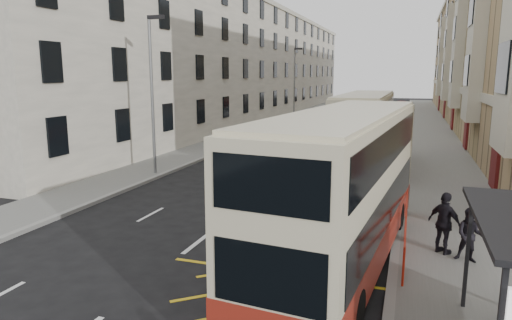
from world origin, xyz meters
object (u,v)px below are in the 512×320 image
(street_lamp_near, at_px, (153,87))
(pedestrian_far, at_px, (445,223))
(street_lamp_far, at_px, (295,80))
(car_red, at_px, (401,106))
(white_van, at_px, (316,115))
(pedestrian_mid, at_px, (470,235))
(car_dark, at_px, (346,102))
(double_decker_rear, at_px, (364,131))
(car_silver, at_px, (345,107))
(double_decker_front, at_px, (344,188))

(street_lamp_near, xyz_separation_m, pedestrian_far, (13.66, -6.93, -3.58))
(street_lamp_far, bearing_deg, street_lamp_near, -90.00)
(pedestrian_far, height_order, car_red, pedestrian_far)
(street_lamp_near, height_order, white_van, street_lamp_near)
(pedestrian_mid, xyz_separation_m, car_dark, (-12.06, 63.65, -0.15))
(white_van, distance_m, car_dark, 26.53)
(pedestrian_mid, relative_size, white_van, 0.27)
(double_decker_rear, bearing_deg, car_silver, 100.12)
(street_lamp_far, distance_m, car_red, 22.81)
(white_van, distance_m, car_silver, 15.07)
(car_dark, bearing_deg, street_lamp_near, -90.95)
(street_lamp_near, bearing_deg, double_decker_rear, 27.75)
(pedestrian_far, bearing_deg, double_decker_rear, -34.92)
(street_lamp_near, xyz_separation_m, car_dark, (2.24, 56.31, -3.87))
(car_silver, distance_m, car_red, 8.80)
(pedestrian_far, xyz_separation_m, car_dark, (-11.42, 63.24, -0.29))
(white_van, relative_size, car_dark, 1.20)
(white_van, relative_size, car_silver, 1.27)
(street_lamp_far, height_order, car_red, street_lamp_far)
(double_decker_front, bearing_deg, white_van, 107.94)
(pedestrian_mid, xyz_separation_m, car_red, (-3.16, 56.86, -0.17))
(double_decker_rear, relative_size, pedestrian_far, 5.86)
(street_lamp_far, height_order, double_decker_front, street_lamp_far)
(street_lamp_far, distance_m, double_decker_front, 39.83)
(street_lamp_near, height_order, car_silver, street_lamp_near)
(street_lamp_near, bearing_deg, white_van, 85.13)
(pedestrian_far, xyz_separation_m, car_red, (-2.53, 56.45, -0.32))
(street_lamp_far, relative_size, white_van, 1.43)
(street_lamp_near, bearing_deg, car_dark, 87.73)
(double_decker_rear, height_order, white_van, double_decker_rear)
(street_lamp_far, relative_size, double_decker_rear, 0.75)
(street_lamp_near, relative_size, pedestrian_far, 4.40)
(street_lamp_near, relative_size, pedestrian_mid, 5.24)
(car_silver, bearing_deg, car_red, 11.88)
(double_decker_front, relative_size, pedestrian_mid, 7.21)
(white_van, height_order, car_silver, white_van)
(double_decker_front, bearing_deg, car_dark, 103.16)
(street_lamp_near, xyz_separation_m, street_lamp_far, (0.00, 30.00, 0.00))
(pedestrian_far, bearing_deg, street_lamp_near, 12.22)
(street_lamp_near, distance_m, car_silver, 45.12)
(double_decker_front, bearing_deg, street_lamp_far, 111.45)
(double_decker_rear, bearing_deg, pedestrian_mid, -71.07)
(street_lamp_far, xyz_separation_m, double_decker_rear, (10.15, -24.66, -2.48))
(street_lamp_far, distance_m, car_dark, 26.69)
(pedestrian_mid, bearing_deg, car_silver, 109.85)
(double_decker_rear, bearing_deg, double_decker_front, -85.90)
(double_decker_front, bearing_deg, street_lamp_near, 148.53)
(street_lamp_near, relative_size, street_lamp_far, 1.00)
(car_dark, bearing_deg, double_decker_front, -81.01)
(pedestrian_mid, relative_size, car_dark, 0.33)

